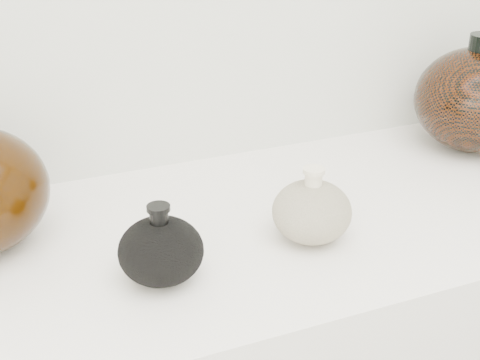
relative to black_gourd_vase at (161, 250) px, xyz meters
name	(u,v)px	position (x,y,z in m)	size (l,w,h in m)	color
black_gourd_vase	(161,250)	(0.00, 0.00, 0.00)	(0.14, 0.14, 0.11)	black
cream_gourd_vase	(312,211)	(0.22, 0.02, 0.00)	(0.13, 0.13, 0.11)	#BBA992
right_round_pot	(477,99)	(0.66, 0.20, 0.05)	(0.22, 0.22, 0.21)	black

